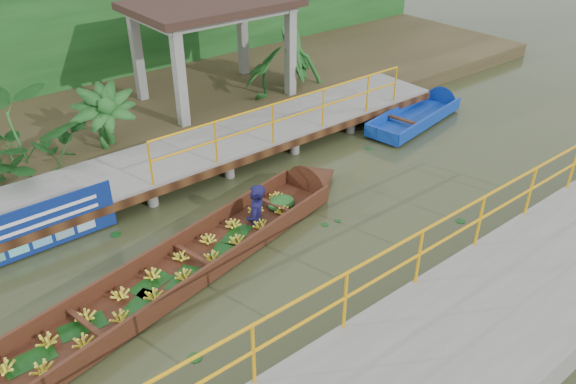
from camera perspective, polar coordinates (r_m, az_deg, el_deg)
ground at (r=11.06m, az=-2.48°, el=-5.41°), size 80.00×80.00×0.00m
land_strip at (r=16.86m, az=-18.03°, el=7.37°), size 30.00×8.00×0.45m
far_dock at (r=13.33m, az=-11.30°, el=3.22°), size 16.00×2.06×1.66m
near_dock at (r=9.31m, az=18.88°, el=-13.32°), size 18.00×2.40×1.73m
pavilion at (r=16.26m, az=-7.72°, el=17.43°), size 4.40×3.00×3.00m
foliage_backdrop at (r=18.57m, az=-22.04°, el=14.62°), size 30.00×0.80×4.00m
vendor_boat at (r=10.13m, az=-13.01°, el=-8.67°), size 11.19×3.39×2.21m
moored_blue_boat at (r=17.21m, az=14.30°, el=8.23°), size 4.12×1.70×0.95m
blue_banner at (r=11.53m, az=-24.78°, el=-3.61°), size 3.28×0.04×1.03m
tropical_plants at (r=14.18m, az=-19.33°, el=7.66°), size 14.44×1.44×1.80m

